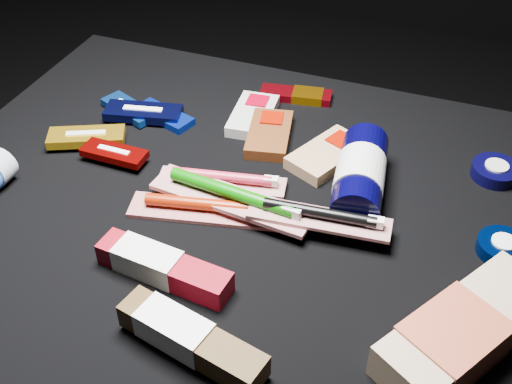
% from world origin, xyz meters
% --- Properties ---
extents(ground, '(3.00, 3.00, 0.00)m').
position_xyz_m(ground, '(0.00, 0.00, 0.00)').
color(ground, black).
rests_on(ground, ground).
extents(cloth_table, '(0.98, 0.78, 0.40)m').
position_xyz_m(cloth_table, '(0.00, 0.00, 0.20)').
color(cloth_table, black).
rests_on(cloth_table, ground).
extents(luna_bar_0, '(0.12, 0.07, 0.01)m').
position_xyz_m(luna_bar_0, '(-0.21, 0.16, 0.41)').
color(luna_bar_0, '#0B2AB7').
rests_on(luna_bar_0, cloth_table).
extents(luna_bar_1, '(0.11, 0.08, 0.01)m').
position_xyz_m(luna_bar_1, '(-0.27, 0.15, 0.41)').
color(luna_bar_1, '#0F3F98').
rests_on(luna_bar_1, cloth_table).
extents(luna_bar_2, '(0.14, 0.08, 0.02)m').
position_xyz_m(luna_bar_2, '(-0.24, 0.15, 0.41)').
color(luna_bar_2, black).
rests_on(luna_bar_2, cloth_table).
extents(luna_bar_3, '(0.13, 0.09, 0.02)m').
position_xyz_m(luna_bar_3, '(-0.29, 0.05, 0.41)').
color(luna_bar_3, gold).
rests_on(luna_bar_3, cloth_table).
extents(luna_bar_4, '(0.10, 0.04, 0.01)m').
position_xyz_m(luna_bar_4, '(-0.23, 0.02, 0.42)').
color(luna_bar_4, '#7E0504').
rests_on(luna_bar_4, cloth_table).
extents(clif_bar_0, '(0.09, 0.13, 0.02)m').
position_xyz_m(clif_bar_0, '(-0.02, 0.17, 0.41)').
color(clif_bar_0, '#512810').
rests_on(clif_bar_0, cloth_table).
extents(clif_bar_1, '(0.08, 0.13, 0.02)m').
position_xyz_m(clif_bar_1, '(-0.07, 0.21, 0.41)').
color(clif_bar_1, '#B2B2AB').
rests_on(clif_bar_1, cloth_table).
extents(clif_bar_2, '(0.12, 0.15, 0.02)m').
position_xyz_m(clif_bar_2, '(0.09, 0.15, 0.41)').
color(clif_bar_2, tan).
rests_on(clif_bar_2, cloth_table).
extents(power_bar, '(0.13, 0.06, 0.02)m').
position_xyz_m(power_bar, '(-0.01, 0.30, 0.41)').
color(power_bar, maroon).
rests_on(power_bar, cloth_table).
extents(lotion_bottle, '(0.09, 0.23, 0.07)m').
position_xyz_m(lotion_bottle, '(0.15, 0.08, 0.43)').
color(lotion_bottle, black).
rests_on(lotion_bottle, cloth_table).
extents(cream_tin_upper, '(0.07, 0.07, 0.02)m').
position_xyz_m(cream_tin_upper, '(0.33, 0.19, 0.41)').
color(cream_tin_upper, black).
rests_on(cream_tin_upper, cloth_table).
extents(cream_tin_lower, '(0.07, 0.07, 0.02)m').
position_xyz_m(cream_tin_lower, '(0.36, 0.03, 0.41)').
color(cream_tin_lower, black).
rests_on(cream_tin_lower, cloth_table).
extents(bodywash_bottle, '(0.19, 0.24, 0.05)m').
position_xyz_m(bodywash_bottle, '(0.32, -0.14, 0.42)').
color(bodywash_bottle, tan).
rests_on(bodywash_bottle, cloth_table).
extents(toothbrush_pack_0, '(0.23, 0.10, 0.02)m').
position_xyz_m(toothbrush_pack_0, '(-0.04, -0.04, 0.41)').
color(toothbrush_pack_0, '#A89F9C').
rests_on(toothbrush_pack_0, cloth_table).
extents(toothbrush_pack_1, '(0.20, 0.08, 0.02)m').
position_xyz_m(toothbrush_pack_1, '(-0.04, 0.03, 0.41)').
color(toothbrush_pack_1, '#BCB6AF').
rests_on(toothbrush_pack_1, cloth_table).
extents(toothbrush_pack_2, '(0.25, 0.08, 0.03)m').
position_xyz_m(toothbrush_pack_2, '(-0.01, -0.02, 0.42)').
color(toothbrush_pack_2, beige).
rests_on(toothbrush_pack_2, cloth_table).
extents(toothbrush_pack_3, '(0.20, 0.06, 0.02)m').
position_xyz_m(toothbrush_pack_3, '(0.12, -0.02, 0.43)').
color(toothbrush_pack_3, beige).
rests_on(toothbrush_pack_3, cloth_table).
extents(toothpaste_carton_red, '(0.19, 0.06, 0.04)m').
position_xyz_m(toothpaste_carton_red, '(-0.05, -0.17, 0.42)').
color(toothpaste_carton_red, maroon).
rests_on(toothpaste_carton_red, cloth_table).
extents(toothpaste_carton_green, '(0.19, 0.08, 0.04)m').
position_xyz_m(toothpaste_carton_green, '(0.03, -0.26, 0.42)').
color(toothpaste_carton_green, '#3D280E').
rests_on(toothpaste_carton_green, cloth_table).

